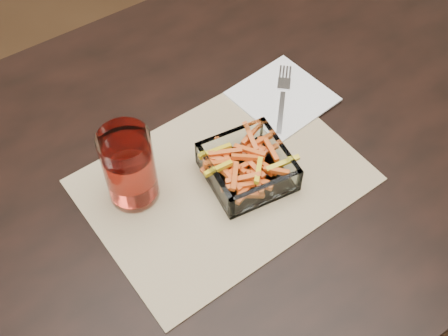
{
  "coord_description": "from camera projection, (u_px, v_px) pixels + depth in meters",
  "views": [
    {
      "loc": [
        -0.46,
        -0.51,
        1.53
      ],
      "look_at": [
        -0.14,
        -0.05,
        0.78
      ],
      "focal_mm": 45.0,
      "sensor_mm": 36.0,
      "label": 1
    }
  ],
  "objects": [
    {
      "name": "napkin",
      "position": [
        283.0,
        96.0,
        1.07
      ],
      "size": [
        0.18,
        0.18,
        0.0
      ],
      "primitive_type": "cube",
      "rotation": [
        0.0,
        0.0,
        0.11
      ],
      "color": "white",
      "rests_on": "placemat"
    },
    {
      "name": "tumbler",
      "position": [
        130.0,
        169.0,
        0.88
      ],
      "size": [
        0.08,
        0.08,
        0.14
      ],
      "color": "white",
      "rests_on": "placemat"
    },
    {
      "name": "glass_bowl",
      "position": [
        248.0,
        168.0,
        0.94
      ],
      "size": [
        0.15,
        0.15,
        0.05
      ],
      "rotation": [
        0.0,
        0.0,
        -0.14
      ],
      "color": "white",
      "rests_on": "placemat"
    },
    {
      "name": "fork",
      "position": [
        283.0,
        96.0,
        1.06
      ],
      "size": [
        0.13,
        0.14,
        0.0
      ],
      "rotation": [
        0.0,
        0.0,
        -0.74
      ],
      "color": "silver",
      "rests_on": "napkin"
    },
    {
      "name": "placemat",
      "position": [
        224.0,
        180.0,
        0.95
      ],
      "size": [
        0.46,
        0.35,
        0.0
      ],
      "primitive_type": "cube",
      "rotation": [
        0.0,
        0.0,
        0.04
      ],
      "color": "tan",
      "rests_on": "dining_table"
    },
    {
      "name": "dining_table",
      "position": [
        268.0,
        154.0,
        1.1
      ],
      "size": [
        1.6,
        0.9,
        0.75
      ],
      "color": "black",
      "rests_on": "ground"
    }
  ]
}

